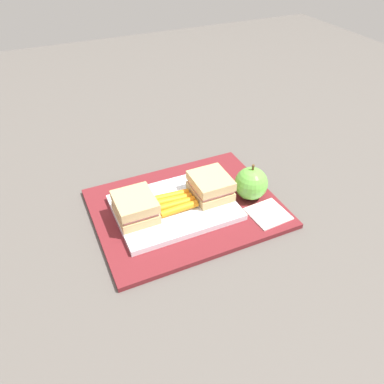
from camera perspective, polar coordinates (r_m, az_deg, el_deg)
name	(u,v)px	position (r m, az deg, el deg)	size (l,w,h in m)	color
ground_plane	(186,210)	(0.76, -0.85, -2.72)	(2.40, 2.40, 0.00)	#56514C
lunchbag_mat	(186,208)	(0.76, -0.86, -2.43)	(0.36, 0.28, 0.01)	maroon
food_tray	(175,207)	(0.75, -2.62, -2.31)	(0.23, 0.17, 0.01)	white
sandwich_half_left	(135,207)	(0.71, -8.52, -2.26)	(0.07, 0.08, 0.04)	tan
sandwich_half_right	(211,186)	(0.75, 2.80, 0.91)	(0.07, 0.08, 0.04)	tan
carrot_sticks_bundle	(175,202)	(0.74, -2.56, -1.50)	(0.08, 0.06, 0.02)	orange
apple	(251,183)	(0.77, 8.88, 1.28)	(0.07, 0.07, 0.08)	#66B742
paper_napkin	(268,214)	(0.75, 11.37, -3.23)	(0.07, 0.07, 0.00)	white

